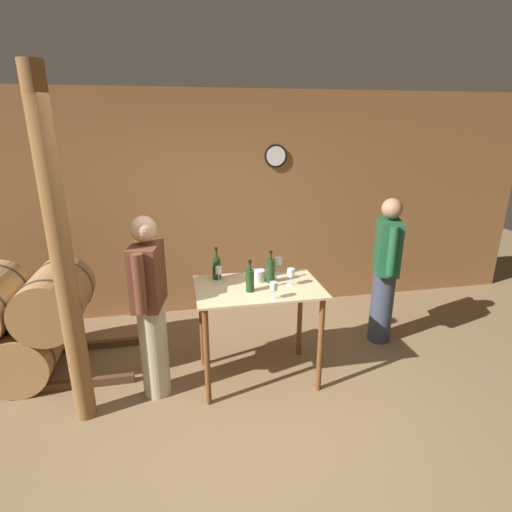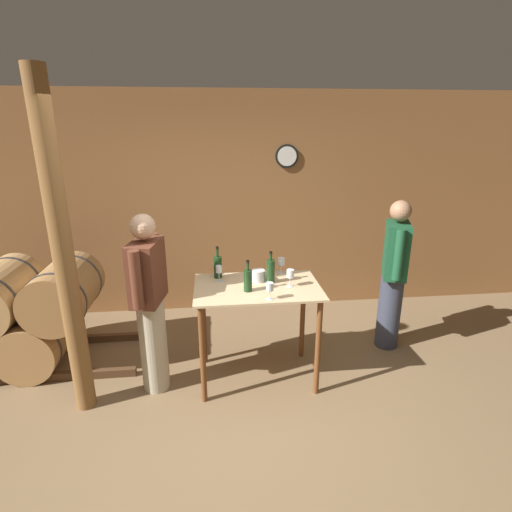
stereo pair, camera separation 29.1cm
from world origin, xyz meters
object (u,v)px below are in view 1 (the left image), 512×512
at_px(wine_glass_near_left, 219,271).
at_px(ice_bucket, 258,276).
at_px(wooden_post, 63,262).
at_px(wine_bottle_center, 271,270).
at_px(wine_glass_near_center, 274,287).
at_px(person_host, 150,306).
at_px(wine_bottle_left, 250,280).
at_px(wine_bottle_far_left, 217,268).
at_px(person_visitor_with_scarf, 386,269).
at_px(wine_glass_far_side, 291,273).
at_px(wine_glass_near_right, 279,261).

relative_size(wine_glass_near_left, ice_bucket, 1.20).
xyz_separation_m(wooden_post, wine_bottle_center, (1.64, 0.32, -0.30)).
distance_m(wine_glass_near_center, person_host, 1.05).
height_order(wooden_post, wine_glass_near_center, wooden_post).
distance_m(wine_bottle_left, wine_glass_near_center, 0.25).
bearing_deg(wine_glass_near_left, wine_bottle_center, -9.60).
height_order(wine_bottle_center, wine_glass_near_center, wine_bottle_center).
bearing_deg(wine_bottle_far_left, person_visitor_with_scarf, 5.21).
distance_m(wine_bottle_center, wine_glass_far_side, 0.19).
distance_m(wine_bottle_far_left, wine_bottle_center, 0.51).
bearing_deg(wine_glass_near_center, wine_bottle_center, 80.54).
xyz_separation_m(wine_bottle_far_left, ice_bucket, (0.36, -0.13, -0.06)).
xyz_separation_m(wine_bottle_center, wine_glass_far_side, (0.16, -0.11, 0.00)).
bearing_deg(wooden_post, person_visitor_with_scarf, 12.56).
relative_size(wine_glass_near_center, ice_bucket, 1.17).
relative_size(wine_glass_near_left, person_host, 0.09).
relative_size(wine_glass_far_side, ice_bucket, 1.24).
bearing_deg(ice_bucket, wine_bottle_left, -117.46).
distance_m(wine_glass_near_left, ice_bucket, 0.36).
distance_m(wine_glass_near_center, wine_glass_near_right, 0.63).
height_order(wine_bottle_far_left, wine_bottle_center, wine_bottle_far_left).
bearing_deg(wine_glass_near_center, wine_bottle_left, 129.94).
bearing_deg(wine_bottle_far_left, wine_bottle_left, -54.40).
height_order(wooden_post, wine_bottle_far_left, wooden_post).
height_order(wine_glass_far_side, person_visitor_with_scarf, person_visitor_with_scarf).
distance_m(wooden_post, person_visitor_with_scarf, 3.10).
xyz_separation_m(wine_glass_near_center, person_visitor_with_scarf, (1.40, 0.71, -0.20)).
xyz_separation_m(wine_glass_near_center, wine_glass_far_side, (0.22, 0.26, 0.01)).
relative_size(wooden_post, wine_glass_near_center, 18.27).
bearing_deg(ice_bucket, wine_glass_near_center, -83.39).
bearing_deg(ice_bucket, wine_glass_far_side, -30.27).
bearing_deg(wine_glass_near_right, wine_bottle_far_left, -174.32).
relative_size(wooden_post, wine_glass_near_left, 17.73).
relative_size(wine_bottle_left, ice_bucket, 2.19).
xyz_separation_m(wine_glass_near_center, person_host, (-1.01, 0.23, -0.19)).
relative_size(wine_bottle_left, wine_glass_near_center, 1.88).
relative_size(ice_bucket, person_host, 0.08).
height_order(wine_bottle_left, wine_bottle_center, wine_bottle_center).
xyz_separation_m(wine_bottle_far_left, wine_glass_far_side, (0.63, -0.29, 0.00)).
bearing_deg(wine_glass_near_center, wine_bottle_far_left, 127.20).
distance_m(wine_bottle_far_left, wine_glass_near_center, 0.68).
distance_m(wine_bottle_far_left, wine_bottle_left, 0.43).
bearing_deg(wooden_post, ice_bucket, 13.51).
xyz_separation_m(wine_glass_far_side, ice_bucket, (-0.27, 0.16, -0.06)).
height_order(wine_glass_near_left, person_host, person_host).
height_order(ice_bucket, person_host, person_host).
bearing_deg(wine_glass_near_left, wine_bottle_left, -45.86).
distance_m(wine_bottle_far_left, wine_glass_far_side, 0.69).
relative_size(wine_bottle_center, ice_bucket, 2.32).
distance_m(wine_bottle_left, ice_bucket, 0.25).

